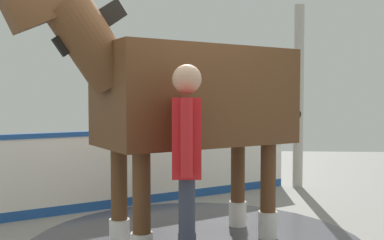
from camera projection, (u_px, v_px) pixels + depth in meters
name	position (u px, v px, depth m)	size (l,w,h in m)	color
barrier_wall	(126.00, 171.00, 6.11)	(4.59, 3.21, 1.04)	white
roof_post_far	(299.00, 97.00, 7.35)	(0.16, 0.16, 2.97)	#B7B2A8
horse	(186.00, 99.00, 4.45)	(2.79, 2.10, 2.55)	brown
handler	(187.00, 156.00, 3.59)	(0.25, 0.69, 1.74)	black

